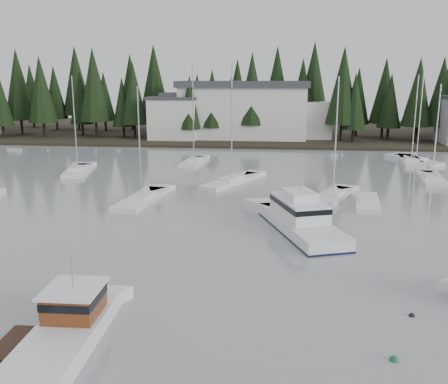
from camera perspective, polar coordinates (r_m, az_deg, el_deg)
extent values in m
cube|color=black|center=(113.25, 5.25, 6.82)|extent=(240.00, 54.00, 1.00)
cube|color=silver|center=(96.99, -5.72, 8.28)|extent=(9.00, 7.00, 7.50)
cube|color=#38383D|center=(96.74, -5.77, 10.64)|extent=(9.54, 7.42, 0.50)
cube|color=#38383D|center=(96.71, -5.78, 11.00)|extent=(4.95, 3.85, 0.80)
cube|color=silver|center=(98.05, 2.18, 9.12)|extent=(24.00, 10.00, 10.00)
cube|color=#38383D|center=(97.82, 2.21, 12.22)|extent=(25.00, 11.00, 1.20)
cube|color=silver|center=(100.03, 9.20, 8.18)|extent=(10.00, 8.00, 7.00)
cube|color=white|center=(25.27, -18.03, -16.50)|extent=(3.20, 8.96, 1.28)
cube|color=white|center=(24.94, -18.14, -15.12)|extent=(3.13, 8.78, 0.12)
cube|color=#471C0E|center=(26.10, -16.73, -12.01)|extent=(2.50, 2.73, 1.38)
cube|color=white|center=(25.80, -16.84, -10.52)|extent=(2.80, 3.09, 0.12)
cube|color=black|center=(25.99, -16.78, -11.46)|extent=(2.56, 2.77, 0.39)
cylinder|color=#A5A8AD|center=(25.49, -16.97, -8.79)|extent=(0.08, 0.08, 1.58)
cube|color=black|center=(26.34, -23.16, -16.04)|extent=(1.27, 3.19, 0.54)
cube|color=white|center=(41.15, 8.79, -4.23)|extent=(7.31, 12.17, 1.69)
cube|color=#0E1533|center=(41.19, 8.79, -4.40)|extent=(7.36, 12.24, 0.23)
cube|color=white|center=(41.22, 8.57, -1.82)|extent=(4.82, 6.69, 1.53)
cube|color=black|center=(41.12, 8.59, -1.32)|extent=(4.90, 6.77, 0.42)
cube|color=white|center=(40.95, 8.62, -0.32)|extent=(3.05, 3.58, 0.69)
cylinder|color=#A5A8AD|center=(40.76, 8.66, 0.84)|extent=(0.10, 0.10, 1.16)
cube|color=white|center=(68.07, -16.33, 2.14)|extent=(4.49, 8.91, 1.05)
cube|color=white|center=(67.96, -16.37, 2.67)|extent=(2.50, 3.24, 0.30)
cylinder|color=#A5A8AD|center=(67.20, -16.69, 7.55)|extent=(0.14, 0.14, 11.86)
cube|color=white|center=(72.21, -3.46, 3.25)|extent=(3.03, 8.26, 1.05)
cube|color=white|center=(72.11, -3.47, 3.76)|extent=(1.91, 2.87, 0.30)
cylinder|color=#A5A8AD|center=(71.33, -3.55, 9.09)|extent=(0.14, 0.14, 13.68)
cube|color=white|center=(58.81, 0.87, 1.00)|extent=(6.72, 10.46, 1.05)
cube|color=white|center=(58.67, 0.87, 1.62)|extent=(3.08, 3.94, 0.30)
cylinder|color=#A5A8AD|center=(57.72, 0.90, 8.06)|extent=(0.14, 0.14, 13.47)
cube|color=white|center=(78.63, 21.09, 3.21)|extent=(6.18, 9.21, 1.05)
cube|color=white|center=(78.53, 21.13, 3.67)|extent=(2.91, 3.52, 0.30)
cylinder|color=#A5A8AD|center=(77.83, 21.53, 8.40)|extent=(0.14, 0.14, 13.27)
cube|color=white|center=(64.96, 22.65, 1.14)|extent=(3.67, 9.10, 1.05)
cube|color=white|center=(64.84, 22.70, 1.70)|extent=(2.17, 3.21, 0.30)
cylinder|color=#A5A8AD|center=(64.09, 23.12, 6.40)|extent=(0.14, 0.14, 10.95)
cube|color=white|center=(50.87, -9.38, -1.10)|extent=(3.78, 9.85, 1.05)
cube|color=white|center=(50.72, -9.41, -0.40)|extent=(2.26, 3.46, 0.30)
cylinder|color=#A5A8AD|center=(49.76, -9.64, 5.57)|extent=(0.14, 0.14, 10.88)
cube|color=white|center=(52.70, 12.33, -0.74)|extent=(5.55, 8.43, 1.05)
cube|color=white|center=(52.55, 12.36, -0.05)|extent=(2.74, 3.23, 0.30)
cylinder|color=#A5A8AD|center=(51.57, 12.67, 6.20)|extent=(0.14, 0.14, 11.79)
cube|color=white|center=(77.95, 20.60, 3.17)|extent=(4.09, 11.10, 1.05)
cube|color=white|center=(77.85, 20.64, 3.63)|extent=(2.37, 3.90, 0.30)
cylinder|color=#A5A8AD|center=(77.19, 20.99, 7.93)|extent=(0.14, 0.14, 11.98)
cube|color=white|center=(50.44, 16.06, -1.48)|extent=(3.10, 7.05, 0.90)
cube|color=white|center=(50.28, 16.11, -0.71)|extent=(1.78, 2.36, 0.55)
sphere|color=#145933|center=(24.57, 18.83, -17.74)|extent=(0.42, 0.42, 0.42)
sphere|color=black|center=(28.78, 20.66, -13.13)|extent=(0.34, 0.34, 0.34)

